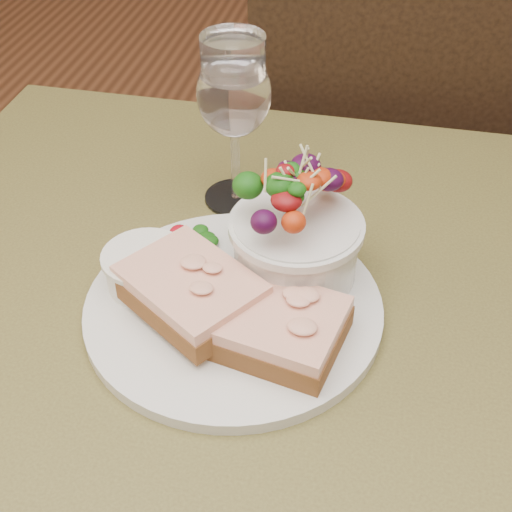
% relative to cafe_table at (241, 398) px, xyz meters
% --- Properties ---
extents(cafe_table, '(0.80, 0.80, 0.75)m').
position_rel_cafe_table_xyz_m(cafe_table, '(0.00, 0.00, 0.00)').
color(cafe_table, '#49411F').
rests_on(cafe_table, ground).
extents(chair_far, '(0.45, 0.45, 0.90)m').
position_rel_cafe_table_xyz_m(chair_far, '(0.11, 0.65, -0.36)').
color(chair_far, black).
rests_on(chair_far, ground).
extents(dinner_plate, '(0.27, 0.27, 0.01)m').
position_rel_cafe_table_xyz_m(dinner_plate, '(-0.01, 0.02, 0.11)').
color(dinner_plate, silver).
rests_on(dinner_plate, cafe_table).
extents(sandwich_front, '(0.14, 0.11, 0.03)m').
position_rel_cafe_table_xyz_m(sandwich_front, '(0.03, -0.02, 0.13)').
color(sandwich_front, '#4A2613').
rests_on(sandwich_front, dinner_plate).
extents(sandwich_back, '(0.15, 0.14, 0.03)m').
position_rel_cafe_table_xyz_m(sandwich_back, '(-0.04, 0.00, 0.14)').
color(sandwich_back, '#4A2613').
rests_on(sandwich_back, dinner_plate).
extents(ramekin, '(0.07, 0.07, 0.04)m').
position_rel_cafe_table_xyz_m(ramekin, '(-0.09, 0.03, 0.13)').
color(ramekin, silver).
rests_on(ramekin, dinner_plate).
extents(salad_bowl, '(0.12, 0.12, 0.13)m').
position_rel_cafe_table_xyz_m(salad_bowl, '(0.04, 0.07, 0.17)').
color(salad_bowl, silver).
rests_on(salad_bowl, dinner_plate).
extents(garnish, '(0.05, 0.04, 0.02)m').
position_rel_cafe_table_xyz_m(garnish, '(-0.07, 0.10, 0.12)').
color(garnish, '#0B3D0B').
rests_on(garnish, dinner_plate).
extents(wine_glass, '(0.08, 0.08, 0.18)m').
position_rel_cafe_table_xyz_m(wine_glass, '(-0.05, 0.19, 0.22)').
color(wine_glass, white).
rests_on(wine_glass, cafe_table).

